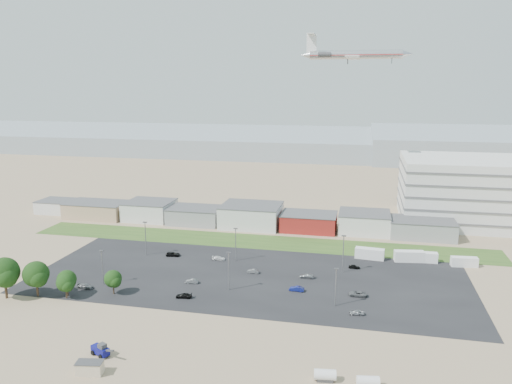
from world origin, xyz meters
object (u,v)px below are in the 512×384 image
(telehandler, at_px, (100,349))
(parked_car_9, at_px, (173,254))
(parked_car_6, at_px, (219,258))
(parked_car_8, at_px, (354,267))
(airliner, at_px, (356,55))
(parked_car_12, at_px, (306,276))
(parked_car_7, at_px, (253,271))
(parked_car_2, at_px, (357,312))
(portable_shed, at_px, (90,368))
(tree_far_left, at_px, (4,276))
(parked_car_0, at_px, (358,294))
(parked_car_3, at_px, (184,296))
(parked_car_1, at_px, (297,289))
(storage_tank_nw, at_px, (325,375))
(box_trailer_a, at_px, (370,254))
(parked_car_10, at_px, (85,286))
(parked_car_4, at_px, (192,281))

(telehandler, height_order, parked_car_9, telehandler)
(parked_car_6, xyz_separation_m, parked_car_8, (40.72, 1.58, -0.03))
(airliner, height_order, parked_car_12, airliner)
(parked_car_7, relative_size, parked_car_12, 0.84)
(airliner, bearing_deg, parked_car_2, -86.91)
(parked_car_8, bearing_deg, portable_shed, 147.50)
(airliner, relative_size, parked_car_9, 9.99)
(parked_car_7, xyz_separation_m, parked_car_12, (15.22, -0.50, 0.03))
(telehandler, xyz_separation_m, parked_car_2, (49.07, 29.02, -0.76))
(tree_far_left, distance_m, parked_car_6, 58.58)
(parked_car_0, distance_m, parked_car_6, 45.84)
(parked_car_7, bearing_deg, airliner, 166.58)
(parked_car_3, distance_m, parked_car_6, 28.68)
(airliner, distance_m, parked_car_6, 102.27)
(parked_car_1, relative_size, parked_car_9, 0.88)
(parked_car_12, bearing_deg, parked_car_1, -8.33)
(storage_tank_nw, distance_m, airliner, 142.88)
(storage_tank_nw, height_order, parked_car_1, storage_tank_nw)
(box_trailer_a, bearing_deg, portable_shed, -117.51)
(parked_car_3, height_order, parked_car_6, parked_car_3)
(parked_car_10, bearing_deg, parked_car_1, -77.73)
(tree_far_left, xyz_separation_m, airliner, (80.87, 109.14, 58.50))
(parked_car_0, height_order, parked_car_9, parked_car_0)
(portable_shed, relative_size, parked_car_2, 1.42)
(tree_far_left, bearing_deg, parked_car_2, 6.16)
(storage_tank_nw, relative_size, parked_car_9, 0.89)
(parked_car_6, distance_m, parked_car_7, 15.19)
(parked_car_9, distance_m, parked_car_10, 31.83)
(parked_car_2, xyz_separation_m, parked_car_9, (-57.01, 29.51, 0.03))
(tree_far_left, bearing_deg, parked_car_4, 24.41)
(parked_car_1, relative_size, parked_car_6, 0.97)
(tree_far_left, xyz_separation_m, parked_car_12, (71.89, 29.53, -5.41))
(box_trailer_a, relative_size, parked_car_12, 2.17)
(parked_car_7, bearing_deg, parked_car_6, -119.58)
(tree_far_left, distance_m, parked_car_1, 73.45)
(tree_far_left, distance_m, parked_car_12, 77.90)
(airliner, xyz_separation_m, parked_car_6, (-36.92, -70.79, -63.91))
(telehandler, distance_m, box_trailer_a, 86.66)
(telehandler, bearing_deg, parked_car_0, 63.86)
(parked_car_6, relative_size, parked_car_9, 0.91)
(portable_shed, relative_size, parked_car_10, 1.11)
(box_trailer_a, xyz_separation_m, parked_car_10, (-73.05, -39.76, -1.00))
(portable_shed, height_order, tree_far_left, tree_far_left)
(airliner, relative_size, parked_car_8, 13.67)
(storage_tank_nw, bearing_deg, parked_car_12, 100.62)
(telehandler, height_order, airliner, airliner)
(parked_car_8, height_order, parked_car_12, parked_car_12)
(parked_car_0, bearing_deg, tree_far_left, -74.43)
(parked_car_3, xyz_separation_m, parked_car_6, (0.58, 28.68, -0.00))
(storage_tank_nw, relative_size, parked_car_12, 0.98)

